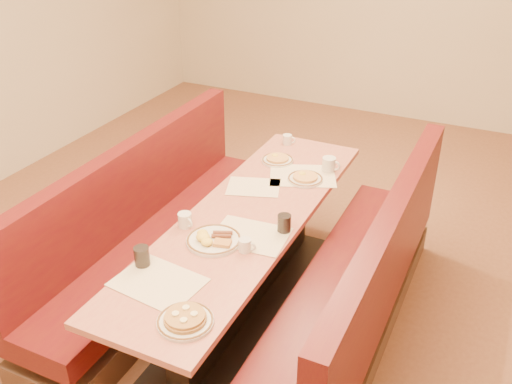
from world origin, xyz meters
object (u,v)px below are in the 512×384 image
at_px(coffee_mug_b, 185,220).
at_px(coffee_mug_d, 288,139).
at_px(diner_table, 247,264).
at_px(booth_right, 355,297).
at_px(eggs_plate, 213,240).
at_px(coffee_mug_c, 329,164).
at_px(booth_left, 154,239).
at_px(pancake_plate, 185,320).
at_px(soda_tumbler_mid, 284,223).
at_px(coffee_mug_a, 245,245).
at_px(soda_tumbler_near, 142,257).

distance_m(coffee_mug_b, coffee_mug_d, 1.38).
height_order(diner_table, coffee_mug_d, coffee_mug_d).
height_order(diner_table, booth_right, booth_right).
height_order(eggs_plate, coffee_mug_c, coffee_mug_c).
bearing_deg(booth_left, booth_right, 0.00).
relative_size(booth_right, pancake_plate, 9.18).
relative_size(booth_right, soda_tumbler_mid, 22.40).
distance_m(booth_right, eggs_plate, 0.94).
bearing_deg(diner_table, coffee_mug_c, 71.84).
height_order(diner_table, coffee_mug_a, coffee_mug_a).
bearing_deg(coffee_mug_b, soda_tumbler_mid, 44.49).
relative_size(pancake_plate, eggs_plate, 0.85).
height_order(booth_right, soda_tumbler_near, booth_right).
xyz_separation_m(eggs_plate, soda_tumbler_mid, (0.32, 0.28, 0.04)).
relative_size(diner_table, coffee_mug_d, 24.44).
bearing_deg(coffee_mug_c, coffee_mug_d, 148.83).
bearing_deg(diner_table, booth_left, 180.00).
xyz_separation_m(diner_table, coffee_mug_b, (-0.28, -0.27, 0.42)).
height_order(diner_table, pancake_plate, pancake_plate).
xyz_separation_m(coffee_mug_a, soda_tumbler_mid, (0.12, 0.28, 0.02)).
height_order(booth_right, soda_tumbler_mid, booth_right).
relative_size(booth_right, coffee_mug_b, 21.95).
bearing_deg(soda_tumbler_near, diner_table, 68.46).
height_order(eggs_plate, coffee_mug_d, coffee_mug_d).
relative_size(pancake_plate, soda_tumbler_mid, 2.44).
bearing_deg(eggs_plate, coffee_mug_c, 75.11).
bearing_deg(soda_tumbler_near, coffee_mug_c, 70.23).
distance_m(diner_table, soda_tumbler_near, 0.88).
bearing_deg(diner_table, booth_right, 0.00).
xyz_separation_m(coffee_mug_a, coffee_mug_b, (-0.44, 0.07, 0.01)).
height_order(booth_left, booth_right, same).
bearing_deg(pancake_plate, coffee_mug_d, 99.61).
distance_m(coffee_mug_a, coffee_mug_c, 1.15).
bearing_deg(coffee_mug_a, eggs_plate, 178.59).
bearing_deg(booth_left, pancake_plate, -47.95).
distance_m(diner_table, booth_right, 0.73).
bearing_deg(booth_left, diner_table, 0.00).
bearing_deg(coffee_mug_b, eggs_plate, 5.89).
xyz_separation_m(pancake_plate, coffee_mug_a, (-0.01, 0.65, 0.02)).
xyz_separation_m(booth_left, pancake_plate, (0.90, -1.00, 0.41)).
relative_size(pancake_plate, coffee_mug_a, 2.67).
bearing_deg(coffee_mug_a, diner_table, 112.91).
bearing_deg(soda_tumbler_near, booth_right, 35.02).
bearing_deg(booth_right, pancake_plate, -119.37).
xyz_separation_m(pancake_plate, coffee_mug_b, (-0.45, 0.73, 0.03)).
relative_size(booth_left, coffee_mug_a, 24.47).
bearing_deg(eggs_plate, coffee_mug_d, 95.60).
xyz_separation_m(pancake_plate, soda_tumbler_mid, (0.11, 0.93, 0.03)).
relative_size(diner_table, soda_tumbler_near, 21.58).
height_order(coffee_mug_a, coffee_mug_b, coffee_mug_b).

